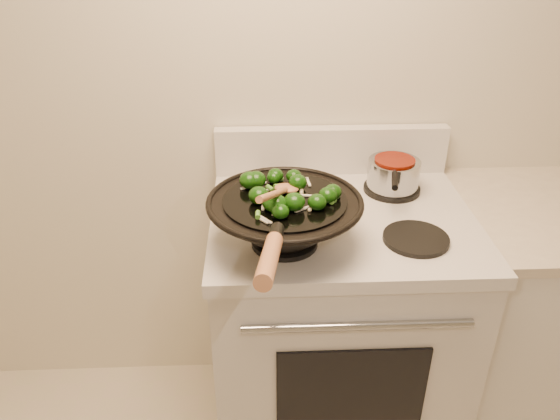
{
  "coord_description": "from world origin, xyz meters",
  "views": [
    {
      "loc": [
        -0.52,
        -0.22,
        1.73
      ],
      "look_at": [
        -0.47,
        1.01,
        1.03
      ],
      "focal_mm": 35.0,
      "sensor_mm": 36.0,
      "label": 1
    }
  ],
  "objects": [
    {
      "name": "stirfry",
      "position": [
        -0.46,
        1.02,
        1.08
      ],
      "size": [
        0.27,
        0.26,
        0.05
      ],
      "color": "#0F3508",
      "rests_on": "wok"
    },
    {
      "name": "saucepan",
      "position": [
        -0.09,
        1.32,
        0.98
      ],
      "size": [
        0.16,
        0.26,
        0.1
      ],
      "color": "#979AA0",
      "rests_on": "stove"
    },
    {
      "name": "counter_unit",
      "position": [
        0.49,
        1.2,
        0.46
      ],
      "size": [
        0.8,
        0.62,
        0.91
      ],
      "color": "white",
      "rests_on": "ground"
    },
    {
      "name": "wok",
      "position": [
        -0.45,
        1.01,
        1.0
      ],
      "size": [
        0.41,
        0.68,
        0.23
      ],
      "color": "black",
      "rests_on": "stove"
    },
    {
      "name": "wooden_spoon",
      "position": [
        -0.47,
        0.99,
        1.1
      ],
      "size": [
        0.12,
        0.29,
        0.12
      ],
      "color": "#A46640",
      "rests_on": "wok"
    },
    {
      "name": "stove",
      "position": [
        -0.27,
        1.17,
        0.47
      ],
      "size": [
        0.78,
        0.67,
        1.08
      ],
      "color": "silver",
      "rests_on": "ground"
    }
  ]
}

